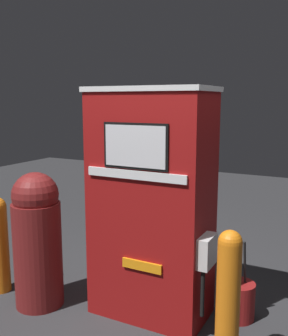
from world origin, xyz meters
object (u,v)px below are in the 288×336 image
object	(u,v)px
gas_pump	(152,204)
trash_bin	(37,238)
squeegee_bucket	(238,300)
safety_bollard	(228,299)

from	to	relation	value
gas_pump	trash_bin	distance (m)	1.06
trash_bin	squeegee_bucket	distance (m)	1.78
gas_pump	squeegee_bucket	distance (m)	1.07
safety_bollard	trash_bin	xyz separation A→B (m)	(-1.72, 0.10, 0.09)
gas_pump	safety_bollard	world-z (taller)	gas_pump
trash_bin	safety_bollard	bearing A→B (deg)	-3.32
gas_pump	safety_bollard	size ratio (longest dim) A/B	1.93
safety_bollard	trash_bin	size ratio (longest dim) A/B	0.83
gas_pump	squeegee_bucket	world-z (taller)	gas_pump
safety_bollard	squeegee_bucket	distance (m)	0.78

